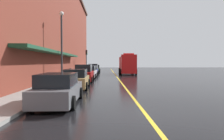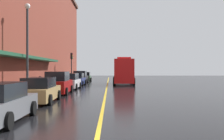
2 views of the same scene
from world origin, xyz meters
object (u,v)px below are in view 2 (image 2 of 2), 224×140
(parked_car_3, at_px, (69,82))
(traffic_light_near, at_px, (72,62))
(street_lamp_left, at_px, (27,39))
(parked_car_6, at_px, (85,77))
(parked_car_5, at_px, (80,77))
(parked_car_1, at_px, (40,91))
(parked_car_4, at_px, (77,80))
(parking_meter_1, at_px, (40,81))
(parking_meter_2, at_px, (59,78))
(parking_meter_3, at_px, (76,75))
(fire_truck, at_px, (123,72))
(parked_car_2, at_px, (58,84))
(parking_meter_0, at_px, (77,75))

(parked_car_3, relative_size, traffic_light_near, 1.05)
(street_lamp_left, bearing_deg, parked_car_6, 85.31)
(parked_car_5, bearing_deg, parked_car_1, -179.38)
(parked_car_3, distance_m, parked_car_4, 6.22)
(parking_meter_1, bearing_deg, parking_meter_2, 90.00)
(parked_car_1, height_order, parking_meter_3, parked_car_1)
(parked_car_6, xyz_separation_m, street_lamp_left, (-2.07, -25.23, 3.65))
(parked_car_6, height_order, street_lamp_left, street_lamp_left)
(parked_car_4, relative_size, parked_car_6, 1.09)
(parked_car_4, distance_m, parking_meter_3, 11.26)
(parked_car_1, bearing_deg, street_lamp_left, 25.32)
(parked_car_4, relative_size, parking_meter_2, 3.60)
(fire_truck, relative_size, traffic_light_near, 2.17)
(parking_meter_2, bearing_deg, street_lamp_left, -93.48)
(parked_car_4, distance_m, fire_truck, 6.86)
(parked_car_6, distance_m, parking_meter_3, 1.52)
(parked_car_2, relative_size, parking_meter_1, 3.53)
(parked_car_3, bearing_deg, parked_car_2, -178.85)
(traffic_light_near, bearing_deg, parked_car_4, -75.57)
(parking_meter_0, height_order, traffic_light_near, traffic_light_near)
(parking_meter_3, bearing_deg, parked_car_5, -76.32)
(parked_car_3, distance_m, parking_meter_1, 6.35)
(fire_truck, relative_size, parking_meter_3, 7.02)
(parked_car_4, distance_m, street_lamp_left, 14.48)
(parking_meter_2, relative_size, street_lamp_left, 0.19)
(parked_car_4, xyz_separation_m, parked_car_6, (-0.02, 11.38, 0.00))
(fire_truck, xyz_separation_m, street_lamp_left, (-8.16, -16.89, 2.69))
(fire_truck, bearing_deg, parking_meter_0, -141.28)
(parked_car_3, xyz_separation_m, parking_meter_1, (-1.48, -6.17, 0.29))
(parked_car_5, relative_size, parking_meter_2, 3.59)
(parked_car_4, relative_size, parking_meter_3, 3.60)
(parked_car_4, bearing_deg, street_lamp_left, 172.04)
(parked_car_2, height_order, parking_meter_0, parked_car_2)
(parked_car_5, relative_size, parking_meter_1, 3.59)
(parked_car_6, bearing_deg, parked_car_1, 178.93)
(parked_car_4, bearing_deg, parked_car_3, -179.46)
(parked_car_6, bearing_deg, street_lamp_left, 174.41)
(parked_car_1, height_order, parking_meter_2, parked_car_1)
(parked_car_4, bearing_deg, parking_meter_3, 8.18)
(fire_truck, bearing_deg, parking_meter_2, -45.77)
(street_lamp_left, bearing_deg, parked_car_2, 41.62)
(parked_car_1, height_order, parked_car_6, parked_car_6)
(parking_meter_1, distance_m, traffic_light_near, 18.04)
(parked_car_5, relative_size, parking_meter_3, 3.59)
(parked_car_6, bearing_deg, parking_meter_2, 173.63)
(parked_car_5, relative_size, street_lamp_left, 0.69)
(parked_car_3, relative_size, parking_meter_1, 3.40)
(parking_meter_1, height_order, traffic_light_near, traffic_light_near)
(fire_truck, bearing_deg, parked_car_3, -31.92)
(parked_car_3, relative_size, fire_truck, 0.48)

